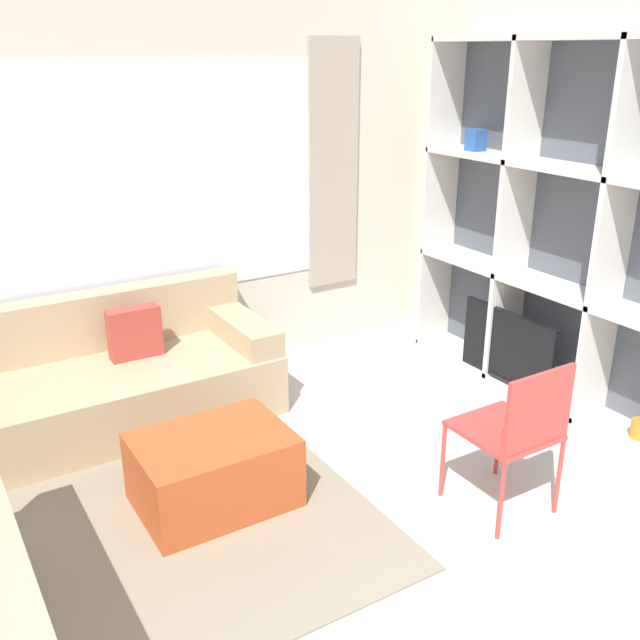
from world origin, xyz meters
name	(u,v)px	position (x,y,z in m)	size (l,w,h in m)	color
wall_back	(150,197)	(0.00, 3.34, 1.36)	(5.93, 0.11, 2.70)	beige
wall_right	(583,203)	(2.40, 1.66, 1.35)	(0.07, 4.51, 2.70)	beige
area_rug	(92,539)	(-0.99, 1.67, 0.01)	(2.73, 2.20, 0.01)	gray
shelving_unit	(563,235)	(2.23, 1.65, 1.15)	(0.35, 2.45, 2.40)	#515660
couch_main	(110,381)	(-0.53, 2.85, 0.29)	(2.08, 0.92, 0.80)	tan
ottoman	(214,471)	(-0.33, 1.64, 0.20)	(0.80, 0.59, 0.41)	#B74C23
folding_chair	(517,426)	(0.96, 0.75, 0.52)	(0.44, 0.46, 0.86)	#CC3D38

